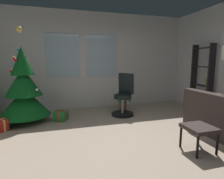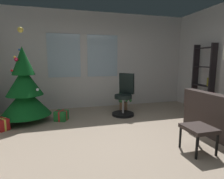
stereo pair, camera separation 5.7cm
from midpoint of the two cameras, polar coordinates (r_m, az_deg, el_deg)
The scene contains 9 objects.
ground_plane at distance 3.11m, azimuth 6.90°, elevation -18.45°, with size 5.52×5.60×0.10m, color tan.
wall_back_with_windows at distance 5.50m, azimuth -4.38°, elevation 9.03°, with size 5.52×0.12×2.77m.
footstool at distance 3.13m, azimuth 25.96°, elevation -11.39°, with size 0.41×0.43×0.40m.
holiday_tree at distance 4.51m, azimuth -25.29°, elevation -0.42°, with size 1.09×1.09×2.10m.
gift_box_red at distance 4.34m, azimuth -30.99°, elevation -9.32°, with size 0.34×0.35×0.24m.
gift_box_green at distance 4.46m, azimuth -15.21°, elevation -7.88°, with size 0.35×0.35×0.24m.
office_chair at distance 4.67m, azimuth 4.19°, elevation -2.91°, with size 0.59×0.59×1.07m.
bookshelf at distance 5.39m, azimuth 26.88°, elevation 1.63°, with size 0.18×0.64×1.81m.
potted_plant at distance 5.12m, azimuth 4.10°, elevation -3.64°, with size 0.43×0.24×0.65m.
Camera 2 is at (-1.04, -2.56, 1.38)m, focal length 29.19 mm.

